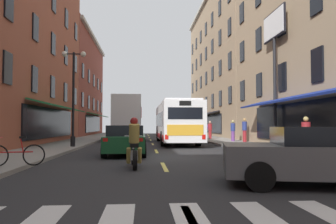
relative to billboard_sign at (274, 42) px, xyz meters
name	(u,v)px	position (x,y,z in m)	size (l,w,h in m)	color
ground_plane	(159,158)	(-7.05, -4.17, -6.40)	(34.80, 80.00, 0.10)	#28282B
lane_centre_dashes	(159,157)	(-7.05, -4.42, -6.34)	(0.14, 73.90, 0.01)	#DBCC4C
sidewalk_left	(22,156)	(-12.95, -4.17, -6.28)	(3.00, 80.00, 0.14)	gray
sidewalk_right	(288,154)	(-1.15, -4.17, -6.28)	(3.00, 80.00, 0.14)	gray
billboard_sign	(274,42)	(0.00, 0.00, 0.00)	(0.40, 3.04, 8.05)	black
transit_bus	(176,122)	(-5.27, 6.04, -4.74)	(2.68, 11.30, 3.05)	silver
box_truck	(127,119)	(-9.17, 10.82, -4.37)	(2.57, 7.23, 3.89)	#B21E19
sedan_near	(132,131)	(-9.14, 21.00, -5.66)	(1.98, 4.29, 1.35)	silver
sedan_mid	(126,140)	(-8.56, -3.05, -5.64)	(1.91, 4.68, 1.38)	#144723
sedan_far	(324,155)	(-3.58, -11.36, -5.64)	(4.79, 2.79, 1.36)	#515154
motorcycle_rider	(134,146)	(-8.06, -7.74, -5.64)	(0.62, 2.07, 1.66)	black
bicycle_near	(16,154)	(-11.66, -8.25, -5.84)	(1.70, 0.48, 0.91)	black
pedestrian_near	(210,129)	(-1.62, 10.97, -5.35)	(0.43, 0.53, 1.63)	maroon
pedestrian_mid	(306,135)	(-0.97, -5.49, -5.38)	(0.36, 0.36, 1.62)	navy
pedestrian_far	(245,130)	(-0.15, 5.34, -5.29)	(0.36, 0.36, 1.77)	maroon
pedestrian_rear	(233,130)	(-0.75, 6.41, -5.37)	(0.36, 0.36, 1.64)	#66387F
street_lamp_twin	(73,94)	(-11.89, 0.97, -3.09)	(1.42, 0.32, 5.65)	black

